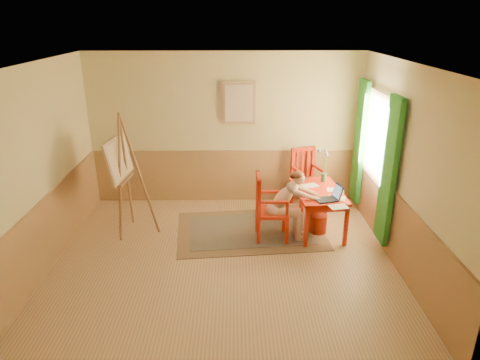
{
  "coord_description": "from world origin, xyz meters",
  "views": [
    {
      "loc": [
        0.17,
        -5.49,
        3.36
      ],
      "look_at": [
        0.25,
        0.55,
        1.05
      ],
      "focal_mm": 32.16,
      "sensor_mm": 36.0,
      "label": 1
    }
  ],
  "objects_px": {
    "chair_left": "(269,208)",
    "chair_back": "(306,178)",
    "table": "(318,195)",
    "figure": "(288,202)",
    "easel": "(121,163)",
    "laptop": "(330,197)"
  },
  "relations": [
    {
      "from": "chair_back",
      "to": "figure",
      "type": "bearing_deg",
      "value": -110.73
    },
    {
      "from": "chair_left",
      "to": "figure",
      "type": "height_order",
      "value": "figure"
    },
    {
      "from": "chair_left",
      "to": "laptop",
      "type": "xyz_separation_m",
      "value": [
        0.93,
        -0.12,
        0.23
      ]
    },
    {
      "from": "easel",
      "to": "chair_left",
      "type": "bearing_deg",
      "value": -6.83
    },
    {
      "from": "chair_left",
      "to": "chair_back",
      "type": "xyz_separation_m",
      "value": [
        0.8,
        1.31,
        0.01
      ]
    },
    {
      "from": "easel",
      "to": "table",
      "type": "bearing_deg",
      "value": -0.1
    },
    {
      "from": "table",
      "to": "laptop",
      "type": "relative_size",
      "value": 2.88
    },
    {
      "from": "chair_left",
      "to": "laptop",
      "type": "height_order",
      "value": "chair_left"
    },
    {
      "from": "table",
      "to": "chair_left",
      "type": "height_order",
      "value": "chair_left"
    },
    {
      "from": "laptop",
      "to": "table",
      "type": "bearing_deg",
      "value": 105.07
    },
    {
      "from": "chair_left",
      "to": "chair_back",
      "type": "distance_m",
      "value": 1.53
    },
    {
      "from": "table",
      "to": "figure",
      "type": "distance_m",
      "value": 0.6
    },
    {
      "from": "table",
      "to": "laptop",
      "type": "xyz_separation_m",
      "value": [
        0.11,
        -0.39,
        0.14
      ]
    },
    {
      "from": "chair_left",
      "to": "easel",
      "type": "height_order",
      "value": "easel"
    },
    {
      "from": "table",
      "to": "easel",
      "type": "height_order",
      "value": "easel"
    },
    {
      "from": "figure",
      "to": "easel",
      "type": "bearing_deg",
      "value": 173.59
    },
    {
      "from": "table",
      "to": "figure",
      "type": "xyz_separation_m",
      "value": [
        -0.53,
        -0.29,
        0.0
      ]
    },
    {
      "from": "table",
      "to": "laptop",
      "type": "height_order",
      "value": "laptop"
    },
    {
      "from": "table",
      "to": "easel",
      "type": "xyz_separation_m",
      "value": [
        -3.14,
        0.01,
        0.56
      ]
    },
    {
      "from": "chair_back",
      "to": "laptop",
      "type": "xyz_separation_m",
      "value": [
        0.13,
        -1.42,
        0.23
      ]
    },
    {
      "from": "chair_left",
      "to": "figure",
      "type": "xyz_separation_m",
      "value": [
        0.3,
        -0.02,
        0.1
      ]
    },
    {
      "from": "chair_back",
      "to": "figure",
      "type": "height_order",
      "value": "figure"
    }
  ]
}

